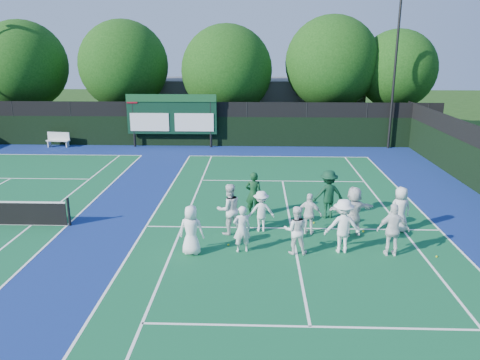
{
  "coord_description": "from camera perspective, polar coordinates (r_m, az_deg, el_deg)",
  "views": [
    {
      "loc": [
        -1.35,
        -15.38,
        6.55
      ],
      "look_at": [
        -2.0,
        3.0,
        1.3
      ],
      "focal_mm": 35.0,
      "sensor_mm": 36.0,
      "label": 1
    }
  ],
  "objects": [
    {
      "name": "ground",
      "position": [
        16.77,
        6.54,
        -7.17
      ],
      "size": [
        120.0,
        120.0,
        0.0
      ],
      "primitive_type": "plane",
      "color": "#1A3A10",
      "rests_on": "ground"
    },
    {
      "name": "court_apron",
      "position": [
        18.24,
        -12.95,
        -5.53
      ],
      "size": [
        34.0,
        32.0,
        0.01
      ],
      "primitive_type": "cube",
      "color": "navy",
      "rests_on": "ground"
    },
    {
      "name": "near_court",
      "position": [
        17.69,
        6.29,
        -5.87
      ],
      "size": [
        11.05,
        23.85,
        0.01
      ],
      "color": "#125831",
      "rests_on": "ground"
    },
    {
      "name": "back_fence",
      "position": [
        32.14,
        -6.37,
        6.54
      ],
      "size": [
        34.0,
        0.08,
        3.0
      ],
      "color": "black",
      "rests_on": "ground"
    },
    {
      "name": "scoreboard",
      "position": [
        31.77,
        -8.34,
        7.88
      ],
      "size": [
        6.0,
        0.21,
        3.55
      ],
      "color": "black",
      "rests_on": "ground"
    },
    {
      "name": "clubhouse",
      "position": [
        39.64,
        1.08,
        9.34
      ],
      "size": [
        18.0,
        6.0,
        4.0
      ],
      "primitive_type": "cube",
      "color": "#57565B",
      "rests_on": "ground"
    },
    {
      "name": "light_pole_right",
      "position": [
        32.31,
        18.54,
        14.7
      ],
      "size": [
        1.2,
        0.3,
        10.12
      ],
      "color": "black",
      "rests_on": "ground"
    },
    {
      "name": "bench",
      "position": [
        34.08,
        -21.27,
        4.68
      ],
      "size": [
        1.6,
        0.59,
        0.99
      ],
      "color": "silver",
      "rests_on": "ground"
    },
    {
      "name": "tree_a",
      "position": [
        38.94,
        -24.66,
        12.38
      ],
      "size": [
        6.46,
        6.46,
        8.49
      ],
      "color": "black",
      "rests_on": "ground"
    },
    {
      "name": "tree_b",
      "position": [
        36.28,
        -13.7,
        13.19
      ],
      "size": [
        6.49,
        6.49,
        8.5
      ],
      "color": "black",
      "rests_on": "ground"
    },
    {
      "name": "tree_c",
      "position": [
        35.06,
        -1.37,
        12.92
      ],
      "size": [
        6.62,
        6.62,
        8.19
      ],
      "color": "black",
      "rests_on": "ground"
    },
    {
      "name": "tree_d",
      "position": [
        35.41,
        11.33,
        13.57
      ],
      "size": [
        6.68,
        6.68,
        8.79
      ],
      "color": "black",
      "rests_on": "ground"
    },
    {
      "name": "tree_e",
      "position": [
        36.46,
        18.76,
        12.42
      ],
      "size": [
        5.65,
        5.65,
        7.81
      ],
      "color": "black",
      "rests_on": "ground"
    },
    {
      "name": "tennis_ball_0",
      "position": [
        16.13,
        -1.43,
        -7.9
      ],
      "size": [
        0.07,
        0.07,
        0.07
      ],
      "primitive_type": "sphere",
      "color": "#B9C817",
      "rests_on": "ground"
    },
    {
      "name": "tennis_ball_1",
      "position": [
        18.26,
        8.98,
        -5.18
      ],
      "size": [
        0.07,
        0.07,
        0.07
      ],
      "primitive_type": "sphere",
      "color": "#B9C817",
      "rests_on": "ground"
    },
    {
      "name": "tennis_ball_2",
      "position": [
        16.54,
        22.85,
        -8.6
      ],
      "size": [
        0.07,
        0.07,
        0.07
      ],
      "primitive_type": "sphere",
      "color": "#B9C817",
      "rests_on": "ground"
    },
    {
      "name": "tennis_ball_4",
      "position": [
        20.53,
        1.89,
        -2.58
      ],
      "size": [
        0.07,
        0.07,
        0.07
      ],
      "primitive_type": "sphere",
      "color": "#B9C817",
      "rests_on": "ground"
    },
    {
      "name": "tennis_ball_5",
      "position": [
        17.82,
        14.81,
        -6.08
      ],
      "size": [
        0.07,
        0.07,
        0.07
      ],
      "primitive_type": "sphere",
      "color": "#B9C817",
      "rests_on": "ground"
    },
    {
      "name": "player_front_0",
      "position": [
        15.3,
        -5.95,
        -6.1
      ],
      "size": [
        0.88,
        0.63,
        1.66
      ],
      "primitive_type": "imported",
      "rotation": [
        0.0,
        0.0,
        3.01
      ],
      "color": "white",
      "rests_on": "ground"
    },
    {
      "name": "player_front_1",
      "position": [
        15.39,
        0.23,
        -6.01
      ],
      "size": [
        0.66,
        0.51,
        1.6
      ],
      "primitive_type": "imported",
      "rotation": [
        0.0,
        0.0,
        3.37
      ],
      "color": "white",
      "rests_on": "ground"
    },
    {
      "name": "player_front_2",
      "position": [
        15.38,
        6.81,
        -6.07
      ],
      "size": [
        0.82,
        0.65,
        1.63
      ],
      "primitive_type": "imported",
      "rotation": [
        0.0,
        0.0,
        3.1
      ],
      "color": "white",
      "rests_on": "ground"
    },
    {
      "name": "player_front_3",
      "position": [
        15.7,
        12.42,
        -5.5
      ],
      "size": [
        1.2,
        0.71,
        1.83
      ],
      "primitive_type": "imported",
      "rotation": [
        0.0,
        0.0,
        3.17
      ],
      "color": "white",
      "rests_on": "ground"
    },
    {
      "name": "player_front_4",
      "position": [
        15.88,
        18.16,
        -5.82
      ],
      "size": [
        1.04,
        0.46,
        1.76
      ],
      "primitive_type": "imported",
      "rotation": [
        0.0,
        0.0,
        3.11
      ],
      "color": "white",
      "rests_on": "ground"
    },
    {
      "name": "player_back_0",
      "position": [
        16.81,
        -1.35,
        -3.57
      ],
      "size": [
        1.12,
        1.02,
        1.88
      ],
      "primitive_type": "imported",
      "rotation": [
        0.0,
        0.0,
        3.56
      ],
      "color": "white",
      "rests_on": "ground"
    },
    {
      "name": "player_back_1",
      "position": [
        17.12,
        2.59,
        -3.82
      ],
      "size": [
        1.06,
        0.7,
        1.54
      ],
      "primitive_type": "imported",
      "rotation": [
        0.0,
        0.0,
        3.28
      ],
      "color": "white",
      "rests_on": "ground"
    },
    {
      "name": "player_back_2",
      "position": [
        17.0,
        8.47,
        -4.13
      ],
      "size": [
        0.97,
        0.65,
        1.53
      ],
      "primitive_type": "imported",
      "rotation": [
        0.0,
        0.0,
        2.81
      ],
      "color": "white",
      "rests_on": "ground"
    },
    {
      "name": "player_back_3",
      "position": [
        17.18,
        13.65,
        -3.7
      ],
      "size": [
        1.77,
        0.94,
        1.82
      ],
      "primitive_type": "imported",
      "rotation": [
        0.0,
        0.0,
        3.4
      ],
      "color": "white",
      "rests_on": "ground"
    },
    {
      "name": "player_back_4",
      "position": [
        18.0,
        18.94,
        -3.42
      ],
      "size": [
        0.93,
        0.71,
        1.7
      ],
      "primitive_type": "imported",
      "rotation": [
        0.0,
        0.0,
        3.37
      ],
      "color": "white",
      "rests_on": "ground"
    },
    {
      "name": "coach_left",
      "position": [
        18.63,
        1.66,
        -1.71
      ],
      "size": [
        0.69,
        0.48,
        1.81
      ],
      "primitive_type": "imported",
      "rotation": [
        0.0,
        0.0,
        3.07
      ],
      "color": "#103A1C",
      "rests_on": "ground"
    },
    {
      "name": "coach_right",
      "position": [
        18.7,
        10.7,
        -1.72
      ],
      "size": [
        1.37,
        0.96,
        1.94
      ],
      "primitive_type": "imported",
      "rotation": [
        0.0,
        0.0,
        3.34
      ],
      "color": "#0F3721",
      "rests_on": "ground"
    }
  ]
}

